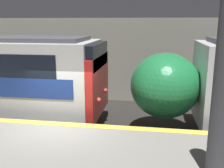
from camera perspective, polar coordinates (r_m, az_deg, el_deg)
ground_plane at (r=8.55m, az=-11.02°, el=-14.77°), size 120.00×120.00×0.00m
station_rear_barrier at (r=13.49m, az=-2.74°, el=5.26°), size 50.00×0.15×4.19m
support_pillar_near at (r=5.11m, az=23.17°, el=-0.87°), size 0.40×0.40×3.55m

